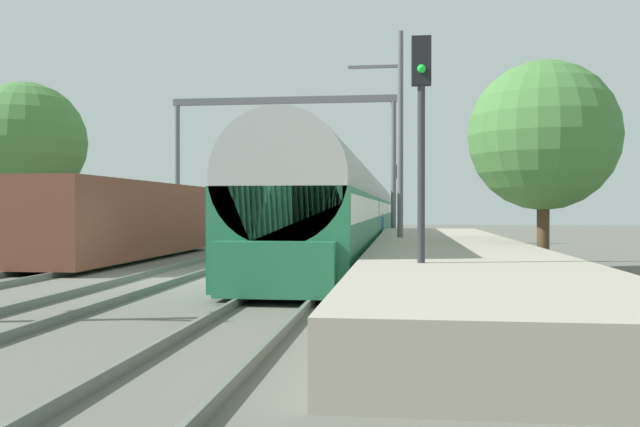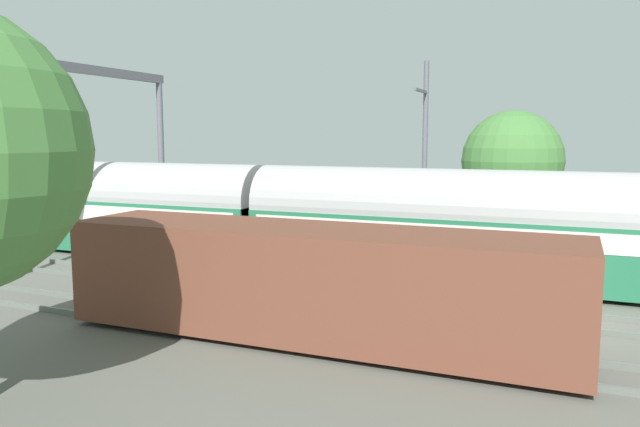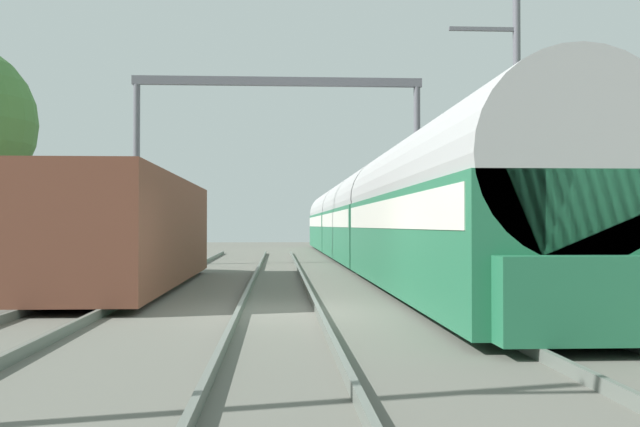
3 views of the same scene
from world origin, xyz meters
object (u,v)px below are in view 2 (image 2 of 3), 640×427
at_px(person_crossing, 203,228).
at_px(freight_car, 314,283).
at_px(catenary_gantry, 63,123).
at_px(passenger_train, 102,206).
at_px(railway_signal_far, 22,176).

bearing_deg(person_crossing, freight_car, 151.22).
distance_m(freight_car, catenary_gantry, 13.10).
bearing_deg(freight_car, passenger_train, 60.44).
bearing_deg(railway_signal_far, freight_car, -115.19).
xyz_separation_m(passenger_train, freight_car, (-7.74, -13.65, -0.50)).
bearing_deg(person_crossing, passenger_train, 33.52).
xyz_separation_m(railway_signal_far, catenary_gantry, (-5.79, -8.72, 2.54)).
height_order(freight_car, catenary_gantry, catenary_gantry).
relative_size(passenger_train, freight_car, 3.78).
distance_m(freight_car, person_crossing, 13.00).
bearing_deg(passenger_train, railway_signal_far, 74.45).
bearing_deg(passenger_train, person_crossing, -72.42).
relative_size(freight_car, catenary_gantry, 1.07).
distance_m(passenger_train, person_crossing, 4.73).
relative_size(person_crossing, railway_signal_far, 0.36).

